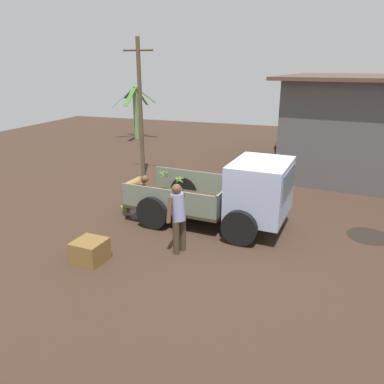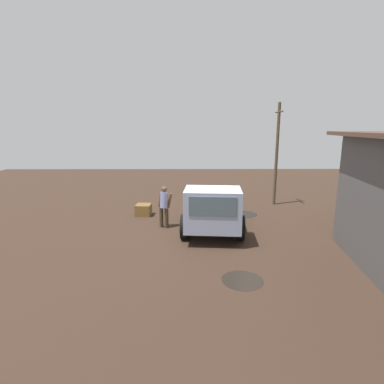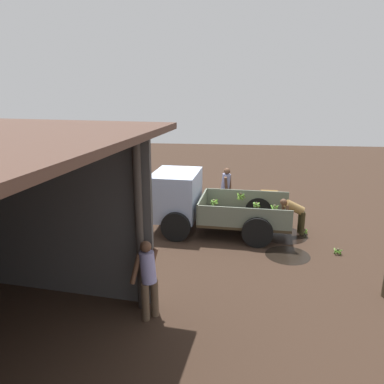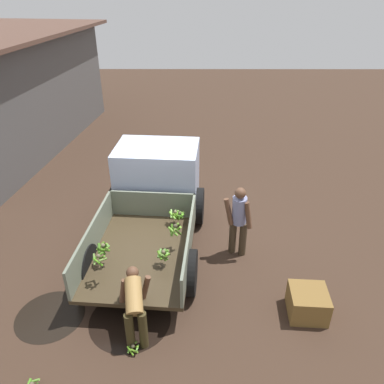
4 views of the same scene
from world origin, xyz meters
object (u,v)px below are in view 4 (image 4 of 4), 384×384
person_worker_loading (135,305)px  wooden_crate_0 (308,303)px  banana_bunch_on_ground_1 (133,348)px  cargo_truck (155,190)px  person_foreground_visitor (239,218)px

person_worker_loading → wooden_crate_0: person_worker_loading is taller
person_worker_loading → banana_bunch_on_ground_1: (-0.34, 0.02, -0.59)m
cargo_truck → wooden_crate_0: size_ratio=6.69×
cargo_truck → person_foreground_visitor: 2.11m
person_foreground_visitor → banana_bunch_on_ground_1: 3.21m
cargo_truck → person_foreground_visitor: bearing=-116.2°
cargo_truck → wooden_crate_0: (-2.74, -2.88, -0.73)m
person_foreground_visitor → wooden_crate_0: size_ratio=2.52×
cargo_truck → banana_bunch_on_ground_1: bearing=-176.6°
person_foreground_visitor → banana_bunch_on_ground_1: size_ratio=7.89×
banana_bunch_on_ground_1 → person_worker_loading: bearing=-3.4°
wooden_crate_0 → person_worker_loading: bearing=99.1°
wooden_crate_0 → person_foreground_visitor: bearing=32.8°
person_worker_loading → banana_bunch_on_ground_1: bearing=167.4°
banana_bunch_on_ground_1 → cargo_truck: bearing=-1.2°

